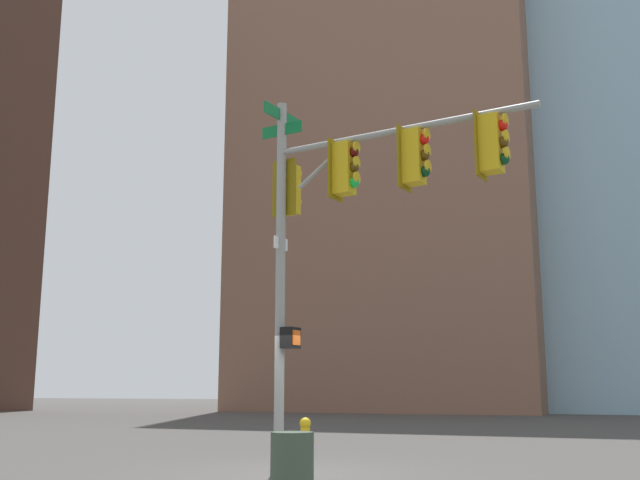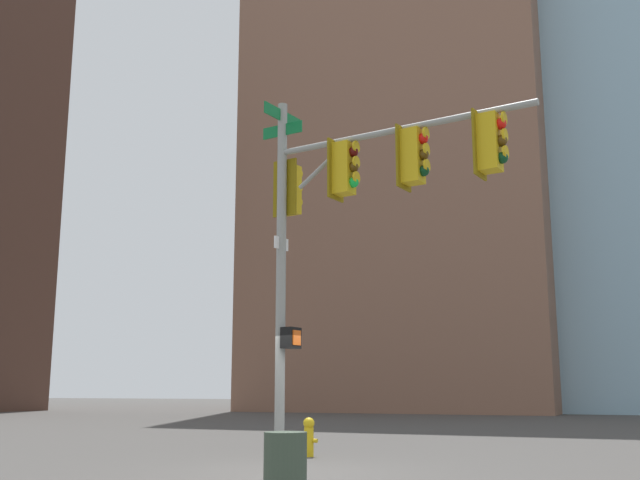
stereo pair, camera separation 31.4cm
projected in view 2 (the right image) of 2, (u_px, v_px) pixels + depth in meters
ground_plane at (294, 472)px, 13.92m from camera, size 200.00×200.00×0.00m
signal_pole_assembly at (351, 197)px, 14.20m from camera, size 5.60×1.46×7.20m
fire_hydrant at (309, 435)px, 17.17m from camera, size 0.34×0.26×0.87m
litter_bin at (285, 470)px, 9.71m from camera, size 0.56×0.56×0.95m
building_brick_nearside at (406, 94)px, 60.02m from camera, size 21.90×15.30×49.21m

